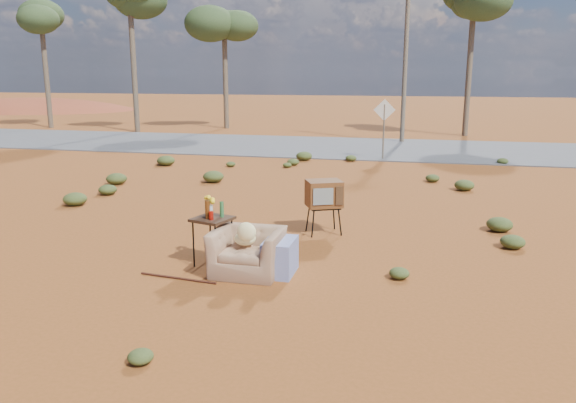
# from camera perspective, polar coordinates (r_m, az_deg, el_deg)

# --- Properties ---
(ground) EXTENTS (140.00, 140.00, 0.00)m
(ground) POSITION_cam_1_polar(r_m,az_deg,el_deg) (9.54, -4.37, -6.08)
(ground) COLOR brown
(ground) RESTS_ON ground
(highway) EXTENTS (140.00, 7.00, 0.04)m
(highway) POSITION_cam_1_polar(r_m,az_deg,el_deg) (23.95, 6.46, 5.48)
(highway) COLOR #565659
(highway) RESTS_ON ground
(dirt_mound) EXTENTS (26.00, 18.00, 2.00)m
(dirt_mound) POSITION_cam_1_polar(r_m,az_deg,el_deg) (53.81, -24.67, 8.49)
(dirt_mound) COLOR brown
(dirt_mound) RESTS_ON ground
(armchair) EXTENTS (1.28, 0.81, 0.95)m
(armchair) POSITION_cam_1_polar(r_m,az_deg,el_deg) (8.85, -3.55, -4.58)
(armchair) COLOR #956E51
(armchair) RESTS_ON ground
(tv_unit) EXTENTS (0.82, 0.75, 1.06)m
(tv_unit) POSITION_cam_1_polar(r_m,az_deg,el_deg) (10.95, 3.68, 0.73)
(tv_unit) COLOR black
(tv_unit) RESTS_ON ground
(side_table) EXTENTS (0.70, 0.70, 1.12)m
(side_table) POSITION_cam_1_polar(r_m,az_deg,el_deg) (9.23, -7.77, -1.41)
(side_table) COLOR #351E13
(side_table) RESTS_ON ground
(rusty_bar) EXTENTS (1.31, 0.19, 0.04)m
(rusty_bar) POSITION_cam_1_polar(r_m,az_deg,el_deg) (8.88, -11.12, -7.64)
(rusty_bar) COLOR #461B12
(rusty_bar) RESTS_ON ground
(road_sign) EXTENTS (0.78, 0.06, 2.19)m
(road_sign) POSITION_cam_1_polar(r_m,az_deg,el_deg) (20.69, 9.74, 8.33)
(road_sign) COLOR brown
(road_sign) RESTS_ON ground
(eucalyptus_far_left) EXTENTS (3.20, 3.20, 7.10)m
(eucalyptus_far_left) POSITION_cam_1_polar(r_m,az_deg,el_deg) (35.44, -23.79, 16.50)
(eucalyptus_far_left) COLOR brown
(eucalyptus_far_left) RESTS_ON ground
(eucalyptus_near_left) EXTENTS (3.20, 3.20, 6.60)m
(eucalyptus_near_left) POSITION_cam_1_polar(r_m,az_deg,el_deg) (32.51, -6.50, 17.02)
(eucalyptus_near_left) COLOR brown
(eucalyptus_near_left) RESTS_ON ground
(eucalyptus_center) EXTENTS (3.20, 3.20, 7.60)m
(eucalyptus_center) POSITION_cam_1_polar(r_m,az_deg,el_deg) (29.86, 18.38, 18.73)
(eucalyptus_center) COLOR brown
(eucalyptus_center) RESTS_ON ground
(utility_pole_center) EXTENTS (1.40, 0.20, 8.00)m
(utility_pole_center) POSITION_cam_1_polar(r_m,az_deg,el_deg) (26.12, 11.89, 14.98)
(utility_pole_center) COLOR brown
(utility_pole_center) RESTS_ON ground
(scrub_patch) EXTENTS (17.49, 8.07, 0.33)m
(scrub_patch) POSITION_cam_1_polar(r_m,az_deg,el_deg) (13.80, -2.18, 0.54)
(scrub_patch) COLOR #434E22
(scrub_patch) RESTS_ON ground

